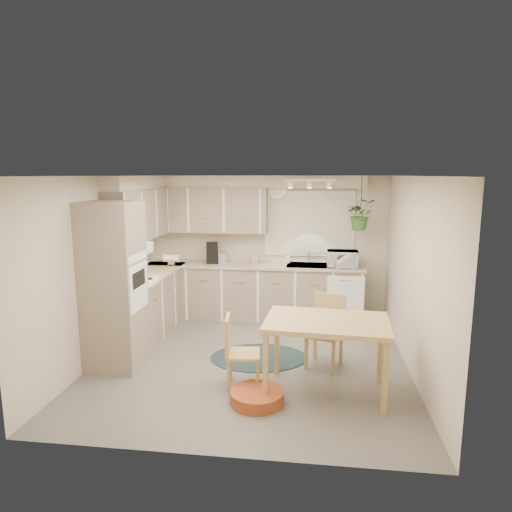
{
  "coord_description": "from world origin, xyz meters",
  "views": [
    {
      "loc": [
        0.79,
        -5.62,
        2.42
      ],
      "look_at": [
        -0.01,
        0.55,
        1.3
      ],
      "focal_mm": 32.0,
      "sensor_mm": 36.0,
      "label": 1
    }
  ],
  "objects_px": {
    "microwave": "(342,257)",
    "chair_back": "(324,332)",
    "chair_left": "(243,352)",
    "braided_rug": "(259,357)",
    "dining_table": "(326,357)",
    "pet_bed": "(257,397)"
  },
  "relations": [
    {
      "from": "dining_table",
      "to": "chair_left",
      "type": "distance_m",
      "value": 0.93
    },
    {
      "from": "chair_back",
      "to": "microwave",
      "type": "xyz_separation_m",
      "value": [
        0.3,
        1.76,
        0.65
      ]
    },
    {
      "from": "braided_rug",
      "to": "pet_bed",
      "type": "distance_m",
      "value": 1.22
    },
    {
      "from": "braided_rug",
      "to": "pet_bed",
      "type": "bearing_deg",
      "value": -83.92
    },
    {
      "from": "chair_left",
      "to": "microwave",
      "type": "bearing_deg",
      "value": 147.32
    },
    {
      "from": "chair_back",
      "to": "pet_bed",
      "type": "bearing_deg",
      "value": 73.9
    },
    {
      "from": "dining_table",
      "to": "chair_left",
      "type": "height_order",
      "value": "dining_table"
    },
    {
      "from": "chair_left",
      "to": "pet_bed",
      "type": "bearing_deg",
      "value": 22.89
    },
    {
      "from": "chair_left",
      "to": "chair_back",
      "type": "height_order",
      "value": "chair_back"
    },
    {
      "from": "chair_back",
      "to": "pet_bed",
      "type": "relative_size",
      "value": 1.58
    },
    {
      "from": "dining_table",
      "to": "chair_left",
      "type": "bearing_deg",
      "value": 178.57
    },
    {
      "from": "dining_table",
      "to": "braided_rug",
      "type": "bearing_deg",
      "value": 134.54
    },
    {
      "from": "chair_left",
      "to": "braided_rug",
      "type": "xyz_separation_m",
      "value": [
        0.07,
        0.85,
        -0.41
      ]
    },
    {
      "from": "braided_rug",
      "to": "chair_left",
      "type": "bearing_deg",
      "value": -94.86
    },
    {
      "from": "dining_table",
      "to": "microwave",
      "type": "distance_m",
      "value": 2.58
    },
    {
      "from": "chair_back",
      "to": "microwave",
      "type": "bearing_deg",
      "value": -81.22
    },
    {
      "from": "braided_rug",
      "to": "microwave",
      "type": "height_order",
      "value": "microwave"
    },
    {
      "from": "microwave",
      "to": "chair_back",
      "type": "bearing_deg",
      "value": -100.27
    },
    {
      "from": "chair_left",
      "to": "pet_bed",
      "type": "relative_size",
      "value": 1.45
    },
    {
      "from": "chair_left",
      "to": "braided_rug",
      "type": "height_order",
      "value": "chair_left"
    },
    {
      "from": "braided_rug",
      "to": "microwave",
      "type": "bearing_deg",
      "value": 54.12
    },
    {
      "from": "chair_left",
      "to": "chair_back",
      "type": "bearing_deg",
      "value": 120.49
    }
  ]
}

